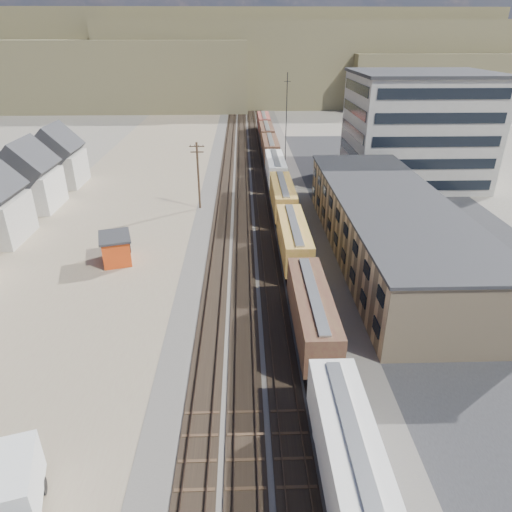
{
  "coord_description": "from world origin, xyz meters",
  "views": [
    {
      "loc": [
        -1.93,
        -23.92,
        24.09
      ],
      "look_at": [
        -0.65,
        19.04,
        3.0
      ],
      "focal_mm": 32.0,
      "sensor_mm": 36.0,
      "label": 1
    }
  ],
  "objects_px": {
    "freight_train": "(279,181)",
    "parked_car_blue": "(365,178)",
    "maintenance_shed": "(116,248)",
    "box_truck": "(10,503)",
    "utility_pole_north": "(198,174)",
    "parked_car_silver": "(499,313)"
  },
  "relations": [
    {
      "from": "box_truck",
      "to": "parked_car_silver",
      "type": "xyz_separation_m",
      "value": [
        36.09,
        18.83,
        -1.18
      ]
    },
    {
      "from": "freight_train",
      "to": "parked_car_blue",
      "type": "xyz_separation_m",
      "value": [
        16.18,
        8.0,
        -1.98
      ]
    },
    {
      "from": "utility_pole_north",
      "to": "maintenance_shed",
      "type": "relative_size",
      "value": 1.9
    },
    {
      "from": "maintenance_shed",
      "to": "parked_car_silver",
      "type": "height_order",
      "value": "maintenance_shed"
    },
    {
      "from": "utility_pole_north",
      "to": "box_truck",
      "type": "relative_size",
      "value": 1.38
    },
    {
      "from": "parked_car_silver",
      "to": "maintenance_shed",
      "type": "bearing_deg",
      "value": 48.53
    },
    {
      "from": "utility_pole_north",
      "to": "parked_car_blue",
      "type": "height_order",
      "value": "utility_pole_north"
    },
    {
      "from": "utility_pole_north",
      "to": "parked_car_blue",
      "type": "bearing_deg",
      "value": 23.93
    },
    {
      "from": "freight_train",
      "to": "parked_car_silver",
      "type": "bearing_deg",
      "value": -63.29
    },
    {
      "from": "utility_pole_north",
      "to": "parked_car_blue",
      "type": "distance_m",
      "value": 31.47
    },
    {
      "from": "box_truck",
      "to": "parked_car_silver",
      "type": "height_order",
      "value": "box_truck"
    },
    {
      "from": "freight_train",
      "to": "parked_car_blue",
      "type": "distance_m",
      "value": 18.15
    },
    {
      "from": "maintenance_shed",
      "to": "parked_car_blue",
      "type": "xyz_separation_m",
      "value": [
        36.68,
        30.43,
        -0.87
      ]
    },
    {
      "from": "freight_train",
      "to": "parked_car_silver",
      "type": "relative_size",
      "value": 25.71
    },
    {
      "from": "box_truck",
      "to": "parked_car_blue",
      "type": "height_order",
      "value": "box_truck"
    },
    {
      "from": "freight_train",
      "to": "utility_pole_north",
      "type": "distance_m",
      "value": 13.38
    },
    {
      "from": "utility_pole_north",
      "to": "parked_car_silver",
      "type": "xyz_separation_m",
      "value": [
        30.2,
        -30.95,
        -4.62
      ]
    },
    {
      "from": "maintenance_shed",
      "to": "box_truck",
      "type": "bearing_deg",
      "value": -85.85
    },
    {
      "from": "maintenance_shed",
      "to": "freight_train",
      "type": "bearing_deg",
      "value": 47.58
    },
    {
      "from": "freight_train",
      "to": "parked_car_silver",
      "type": "height_order",
      "value": "freight_train"
    },
    {
      "from": "utility_pole_north",
      "to": "box_truck",
      "type": "distance_m",
      "value": 50.24
    },
    {
      "from": "freight_train",
      "to": "utility_pole_north",
      "type": "xyz_separation_m",
      "value": [
        -12.3,
        -4.64,
        2.5
      ]
    }
  ]
}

